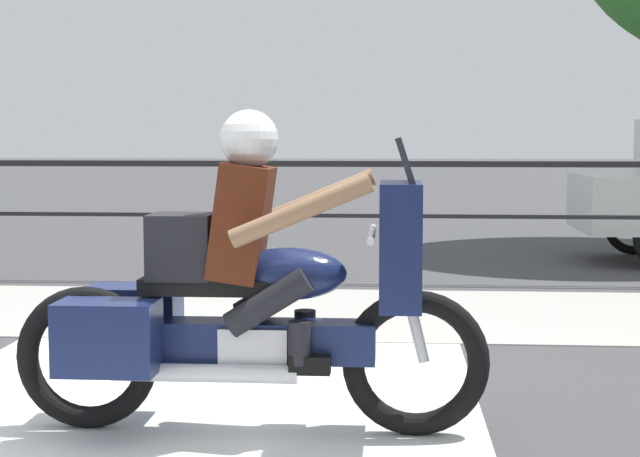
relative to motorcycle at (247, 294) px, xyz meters
name	(u,v)px	position (x,y,z in m)	size (l,w,h in m)	color
ground_plane	(122,431)	(-0.63, -0.05, -0.70)	(120.00, 120.00, 0.00)	#424244
sidewalk_band	(232,311)	(-0.63, 3.35, -0.70)	(44.00, 2.40, 0.01)	#A8A59E
crosswalk_band	(160,444)	(-0.39, -0.25, -0.70)	(3.20, 6.00, 0.01)	silver
fence_railing	(259,187)	(-0.63, 5.10, 0.27)	(36.00, 0.05, 1.23)	black
motorcycle	(247,294)	(0.00, 0.00, 0.00)	(2.39, 0.76, 1.61)	black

